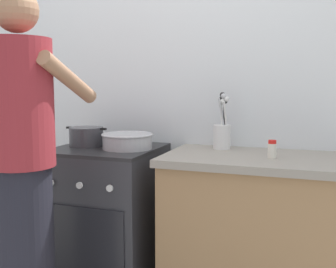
% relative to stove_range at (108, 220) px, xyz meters
% --- Properties ---
extents(back_wall, '(3.20, 0.10, 2.50)m').
position_rel_stove_range_xyz_m(back_wall, '(0.55, 0.35, 0.80)').
color(back_wall, silver).
rests_on(back_wall, ground).
extents(countertop, '(1.00, 0.60, 0.90)m').
position_rel_stove_range_xyz_m(countertop, '(0.90, 0.00, 0.00)').
color(countertop, '#99724C').
rests_on(countertop, ground).
extents(stove_range, '(0.60, 0.62, 0.90)m').
position_rel_stove_range_xyz_m(stove_range, '(0.00, 0.00, 0.00)').
color(stove_range, '#2D2D33').
rests_on(stove_range, ground).
extents(pot, '(0.27, 0.20, 0.12)m').
position_rel_stove_range_xyz_m(pot, '(-0.14, 0.00, 0.51)').
color(pot, '#38383D').
rests_on(pot, stove_range).
extents(mixing_bowl, '(0.30, 0.30, 0.09)m').
position_rel_stove_range_xyz_m(mixing_bowl, '(0.14, -0.01, 0.50)').
color(mixing_bowl, '#B7B7BC').
rests_on(mixing_bowl, stove_range).
extents(utensil_crock, '(0.10, 0.10, 0.33)m').
position_rel_stove_range_xyz_m(utensil_crock, '(0.66, 0.18, 0.55)').
color(utensil_crock, silver).
rests_on(utensil_crock, countertop).
extents(spice_bottle, '(0.04, 0.04, 0.09)m').
position_rel_stove_range_xyz_m(spice_bottle, '(0.97, -0.04, 0.50)').
color(spice_bottle, silver).
rests_on(spice_bottle, countertop).
extents(person, '(0.41, 0.50, 1.70)m').
position_rel_stove_range_xyz_m(person, '(-0.09, -0.63, 0.41)').
color(person, black).
rests_on(person, ground).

